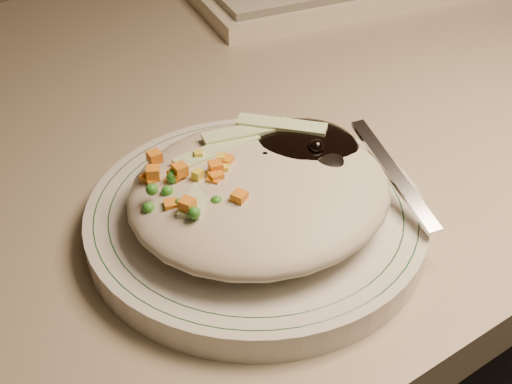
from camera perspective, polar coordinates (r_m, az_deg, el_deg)
desk at (r=0.81m, az=-3.24°, el=-4.94°), size 1.40×0.70×0.74m
plate at (r=0.53m, az=0.00°, el=-2.24°), size 0.25×0.25×0.02m
plate_rim at (r=0.52m, az=0.00°, el=-1.39°), size 0.24×0.24×0.00m
meal at (r=0.51m, az=0.45°, el=0.63°), size 0.20×0.19×0.05m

